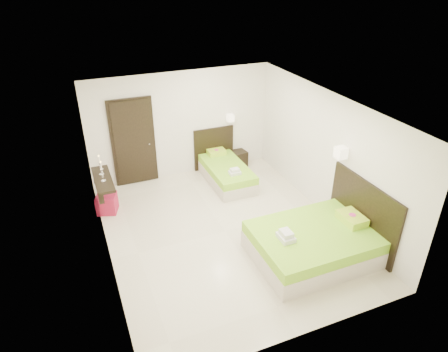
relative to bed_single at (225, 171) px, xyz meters
name	(u,v)px	position (x,y,z in m)	size (l,w,h in m)	color
floor	(225,231)	(-0.82, -1.94, -0.27)	(5.50, 5.50, 0.00)	beige
bed_single	(225,171)	(0.00, 0.00, 0.00)	(1.06, 1.77, 1.46)	beige
bed_double	(316,241)	(0.44, -3.25, 0.04)	(2.14, 1.82, 1.76)	beige
nightstand	(237,158)	(0.59, 0.65, -0.06)	(0.46, 0.41, 0.41)	black
ottoman	(107,203)	(-2.89, -0.29, -0.07)	(0.40, 0.40, 0.40)	maroon
door	(134,143)	(-2.02, 0.75, 0.78)	(1.02, 0.15, 2.14)	black
console_shelf	(102,180)	(-2.90, -0.34, 0.55)	(0.35, 1.20, 0.78)	black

